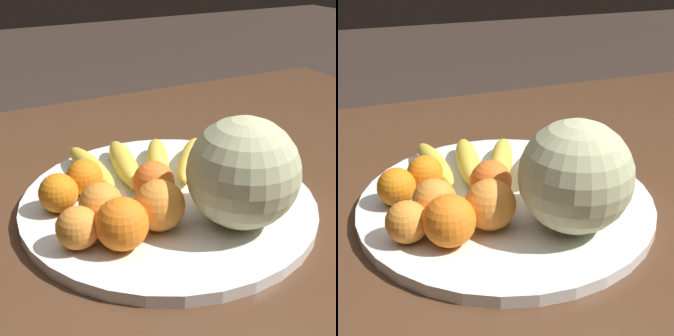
# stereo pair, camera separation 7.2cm
# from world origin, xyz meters

# --- Properties ---
(kitchen_table) EXTENTS (1.57, 1.14, 0.72)m
(kitchen_table) POSITION_xyz_m (0.00, 0.00, 0.64)
(kitchen_table) COLOR #4C301E
(kitchen_table) RESTS_ON ground_plane
(fruit_bowl) EXTENTS (0.46, 0.46, 0.02)m
(fruit_bowl) POSITION_xyz_m (-0.03, -0.01, 0.73)
(fruit_bowl) COLOR white
(fruit_bowl) RESTS_ON kitchen_table
(melon) EXTENTS (0.16, 0.16, 0.16)m
(melon) POSITION_xyz_m (0.03, -0.13, 0.82)
(melon) COLOR #B2B789
(melon) RESTS_ON fruit_bowl
(banana_bunch) EXTENTS (0.26, 0.22, 0.04)m
(banana_bunch) POSITION_xyz_m (-0.03, 0.08, 0.76)
(banana_bunch) COLOR brown
(banana_bunch) RESTS_ON fruit_bowl
(orange_front_left) EXTENTS (0.06, 0.06, 0.06)m
(orange_front_left) POSITION_xyz_m (-0.15, -0.04, 0.77)
(orange_front_left) COLOR orange
(orange_front_left) RESTS_ON fruit_bowl
(orange_front_right) EXTENTS (0.07, 0.07, 0.07)m
(orange_front_right) POSITION_xyz_m (-0.05, -0.01, 0.77)
(orange_front_right) COLOR orange
(orange_front_right) RESTS_ON fruit_bowl
(orange_mid_center) EXTENTS (0.06, 0.06, 0.06)m
(orange_mid_center) POSITION_xyz_m (-0.14, 0.05, 0.77)
(orange_mid_center) COLOR orange
(orange_mid_center) RESTS_ON fruit_bowl
(orange_back_left) EXTENTS (0.07, 0.07, 0.07)m
(orange_back_left) POSITION_xyz_m (-0.14, -0.11, 0.77)
(orange_back_left) COLOR orange
(orange_back_left) RESTS_ON fruit_bowl
(orange_back_right) EXTENTS (0.07, 0.07, 0.07)m
(orange_back_right) POSITION_xyz_m (-0.08, -0.09, 0.77)
(orange_back_right) COLOR orange
(orange_back_right) RESTS_ON fruit_bowl
(orange_top_small) EXTENTS (0.06, 0.06, 0.06)m
(orange_top_small) POSITION_xyz_m (-0.19, 0.02, 0.77)
(orange_top_small) COLOR orange
(orange_top_small) RESTS_ON fruit_bowl
(orange_side_extra) EXTENTS (0.06, 0.06, 0.06)m
(orange_side_extra) POSITION_xyz_m (-0.19, -0.08, 0.77)
(orange_side_extra) COLOR orange
(orange_side_extra) RESTS_ON fruit_bowl
(produce_tag) EXTENTS (0.10, 0.08, 0.00)m
(produce_tag) POSITION_xyz_m (-0.09, -0.02, 0.74)
(produce_tag) COLOR white
(produce_tag) RESTS_ON fruit_bowl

